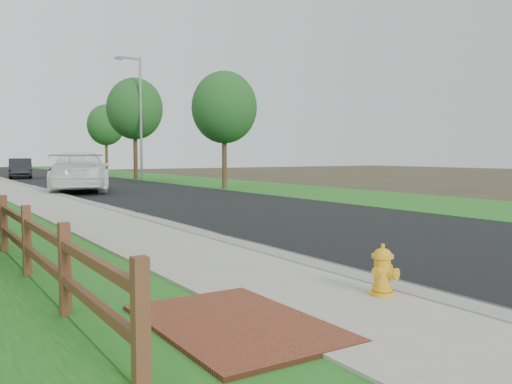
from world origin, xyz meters
TOP-DOWN VIEW (x-y plane):
  - ground at (0.00, 0.00)m, footprint 120.00×120.00m
  - road at (4.60, 35.00)m, footprint 8.00×90.00m
  - curb at (0.40, 35.00)m, footprint 0.40×90.00m
  - wet_gutter at (0.75, 35.00)m, footprint 0.50×90.00m
  - verge_far at (11.50, 35.00)m, footprint 6.00×90.00m
  - brick_patch at (-2.20, -1.00)m, footprint 1.60×2.40m
  - fire_hydrant at (-0.10, -1.05)m, footprint 0.43×0.35m
  - white_suv at (2.00, 21.43)m, footprint 4.55×7.10m
  - dark_car_mid at (5.37, 38.06)m, footprint 2.96×4.26m
  - dark_car_far at (2.00, 39.18)m, footprint 2.30×4.83m
  - streetlight at (8.54, 30.91)m, footprint 2.00×0.50m
  - tree_near_right at (9.00, 19.38)m, footprint 3.47×3.47m
  - tree_mid_right at (9.00, 32.97)m, footprint 4.13×4.13m
  - tree_far_right at (11.36, 47.82)m, footprint 3.68×3.68m

SIDE VIEW (x-z plane):
  - ground at x=0.00m, z-range 0.00..0.00m
  - road at x=4.60m, z-range 0.00..0.02m
  - verge_far at x=11.50m, z-range 0.00..0.04m
  - wet_gutter at x=0.75m, z-range 0.02..0.02m
  - brick_patch at x=-2.20m, z-range 0.00..0.11m
  - curb at x=0.40m, z-range 0.00..0.12m
  - fire_hydrant at x=-0.10m, z-range 0.07..0.72m
  - dark_car_mid at x=5.37m, z-range 0.02..1.37m
  - dark_car_far at x=2.00m, z-range 0.02..1.55m
  - white_suv at x=2.00m, z-range 0.02..1.93m
  - tree_near_right at x=9.00m, z-range 1.20..7.44m
  - tree_far_right at x=11.36m, z-range 1.35..8.14m
  - streetlight at x=8.54m, z-range 0.58..9.24m
  - tree_mid_right at x=9.00m, z-range 1.46..8.94m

